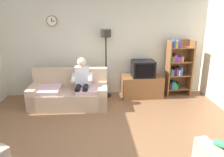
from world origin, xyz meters
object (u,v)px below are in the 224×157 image
object	(u,v)px
couch	(69,94)
floor_lamp	(106,45)
bookshelf	(177,67)
person_on_couch	(82,80)
tv_stand	(142,86)
tv	(143,69)

from	to	relation	value
couch	floor_lamp	world-z (taller)	floor_lamp
bookshelf	couch	bearing A→B (deg)	-170.04
couch	bookshelf	xyz separation A→B (m)	(2.94, 0.52, 0.48)
bookshelf	person_on_couch	distance (m)	2.68
tv_stand	tv	world-z (taller)	tv
tv	person_on_couch	xyz separation A→B (m)	(-1.62, -0.54, -0.11)
tv_stand	tv	distance (m)	0.52
tv_stand	floor_lamp	distance (m)	1.53
couch	tv	xyz separation A→B (m)	(1.95, 0.43, 0.50)
couch	tv	world-z (taller)	tv
tv	floor_lamp	bearing A→B (deg)	172.92
bookshelf	person_on_couch	xyz separation A→B (m)	(-2.61, -0.63, -0.10)
tv	couch	bearing A→B (deg)	-167.72
tv_stand	couch	bearing A→B (deg)	-167.04
tv	bookshelf	size ratio (longest dim) A/B	0.38
couch	tv	size ratio (longest dim) A/B	3.24
tv_stand	person_on_couch	bearing A→B (deg)	-160.95
couch	tv_stand	xyz separation A→B (m)	(1.95, 0.45, -0.02)
tv_stand	floor_lamp	xyz separation A→B (m)	(-0.99, 0.10, 1.16)
floor_lamp	person_on_couch	bearing A→B (deg)	-133.56
tv_stand	bookshelf	bearing A→B (deg)	3.89
bookshelf	floor_lamp	xyz separation A→B (m)	(-1.98, 0.03, 0.65)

